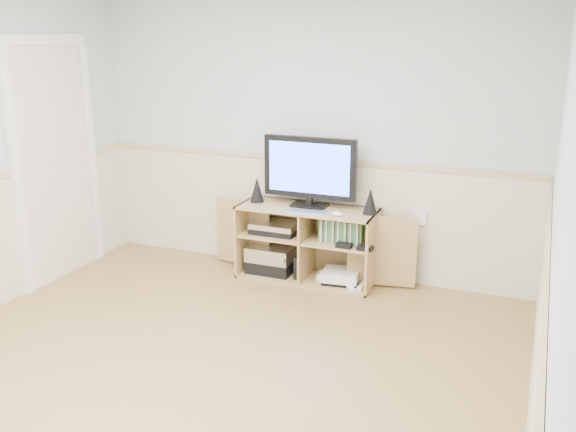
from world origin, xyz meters
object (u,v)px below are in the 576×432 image
(media_cabinet, at_px, (309,241))
(keyboard, at_px, (307,212))
(game_consoles, at_px, (340,277))
(monitor, at_px, (310,170))

(media_cabinet, distance_m, keyboard, 0.38)
(game_consoles, bearing_deg, monitor, 168.90)
(monitor, xyz_separation_m, keyboard, (0.05, -0.19, -0.32))
(game_consoles, bearing_deg, keyboard, -153.66)
(monitor, bearing_deg, media_cabinet, 90.00)
(monitor, bearing_deg, game_consoles, -11.10)
(media_cabinet, xyz_separation_m, game_consoles, (0.31, -0.07, -0.26))
(media_cabinet, xyz_separation_m, monitor, (0.00, -0.01, 0.64))
(monitor, distance_m, game_consoles, 0.96)
(keyboard, height_order, game_consoles, keyboard)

